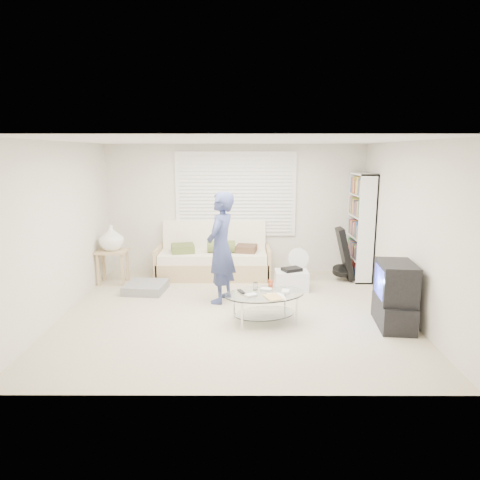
{
  "coord_description": "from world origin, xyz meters",
  "views": [
    {
      "loc": [
        0.11,
        -6.06,
        2.34
      ],
      "look_at": [
        0.09,
        0.3,
        1.04
      ],
      "focal_mm": 32.0,
      "sensor_mm": 36.0,
      "label": 1
    }
  ],
  "objects_px": {
    "futon_sofa": "(214,259)",
    "tv_unit": "(395,295)",
    "bookshelf": "(360,227)",
    "coffee_table": "(265,299)"
  },
  "relations": [
    {
      "from": "tv_unit",
      "to": "bookshelf",
      "type": "bearing_deg",
      "value": 86.87
    },
    {
      "from": "futon_sofa",
      "to": "bookshelf",
      "type": "height_order",
      "value": "bookshelf"
    },
    {
      "from": "tv_unit",
      "to": "coffee_table",
      "type": "distance_m",
      "value": 1.76
    },
    {
      "from": "bookshelf",
      "to": "tv_unit",
      "type": "distance_m",
      "value": 2.35
    },
    {
      "from": "futon_sofa",
      "to": "tv_unit",
      "type": "bearing_deg",
      "value": -42.34
    },
    {
      "from": "bookshelf",
      "to": "tv_unit",
      "type": "relative_size",
      "value": 2.21
    },
    {
      "from": "tv_unit",
      "to": "futon_sofa",
      "type": "bearing_deg",
      "value": 137.66
    },
    {
      "from": "coffee_table",
      "to": "tv_unit",
      "type": "bearing_deg",
      "value": -4.19
    },
    {
      "from": "futon_sofa",
      "to": "bookshelf",
      "type": "xyz_separation_m",
      "value": [
        2.74,
        -0.1,
        0.64
      ]
    },
    {
      "from": "bookshelf",
      "to": "tv_unit",
      "type": "xyz_separation_m",
      "value": [
        -0.13,
        -2.29,
        -0.55
      ]
    }
  ]
}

